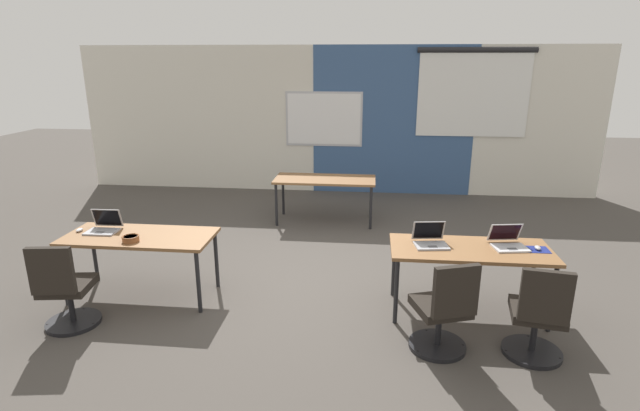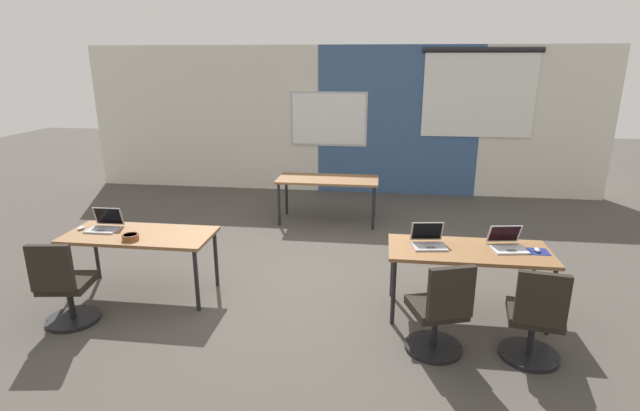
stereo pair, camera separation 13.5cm
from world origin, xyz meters
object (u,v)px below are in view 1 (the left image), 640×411
chair_near_right_end (538,320)px  snack_bowl (131,238)px  desk_far_center (325,182)px  laptop_near_left_end (104,227)px  chair_near_left_end (65,293)px  mouse_near_left_end (79,230)px  laptop_near_right_inner (430,240)px  desk_near_right (470,253)px  mouse_near_right_end (538,248)px  desk_near_left (140,240)px  laptop_near_right_end (508,242)px  chair_near_right_inner (443,315)px

chair_near_right_end → snack_bowl: size_ratio=5.18×
desk_far_center → laptop_near_left_end: laptop_near_left_end is taller
desk_far_center → chair_near_left_end: bearing=-121.7°
mouse_near_left_end → laptop_near_right_inner: (3.81, 0.01, 0.03)m
desk_far_center → laptop_near_right_inner: (1.35, -2.76, 0.11)m
desk_far_center → laptop_near_right_inner: laptop_near_right_inner is taller
chair_near_left_end → desk_near_right: bearing=-177.7°
mouse_near_right_end → chair_near_right_end: bearing=-104.1°
chair_near_right_end → snack_bowl: bearing=0.8°
desk_near_left → snack_bowl: bearing=-89.0°
laptop_near_right_end → snack_bowl: (-3.88, -0.26, -0.01)m
desk_near_right → laptop_near_right_inner: laptop_near_right_inner is taller
laptop_near_left_end → chair_near_left_end: bearing=-90.3°
desk_near_right → laptop_near_right_end: (0.38, 0.07, 0.11)m
mouse_near_right_end → desk_near_left: bearing=-179.7°
desk_far_center → chair_near_right_end: 4.21m
mouse_near_left_end → chair_near_right_inner: bearing=-11.8°
desk_near_right → desk_far_center: bearing=122.0°
laptop_near_right_inner → desk_far_center: bearing=107.7°
laptop_near_right_end → chair_near_right_inner: laptop_near_right_end is taller
desk_near_left → mouse_near_left_end: mouse_near_left_end is taller
chair_near_left_end → chair_near_right_end: size_ratio=1.00×
desk_far_center → chair_near_left_end: size_ratio=1.74×
desk_near_right → desk_far_center: same height
chair_near_right_inner → laptop_near_left_end: bearing=-32.0°
laptop_near_right_inner → chair_near_right_end: bearing=-52.5°
snack_bowl → chair_near_right_inner: bearing=-10.4°
mouse_near_left_end → laptop_near_right_inner: 3.81m
mouse_near_right_end → snack_bowl: (-4.15, -0.21, 0.01)m
laptop_near_left_end → laptop_near_right_end: size_ratio=0.89×
desk_far_center → mouse_near_right_end: 3.68m
desk_near_right → snack_bowl: size_ratio=9.01×
mouse_near_left_end → snack_bowl: snack_bowl is taller
mouse_near_left_end → mouse_near_right_end: mouse_near_right_end is taller
desk_near_left → mouse_near_right_end: 4.15m
desk_near_left → chair_near_left_end: bearing=-120.4°
desk_near_right → snack_bowl: (-3.50, -0.19, 0.10)m
desk_near_right → laptop_near_right_inner: size_ratio=4.32×
mouse_near_right_end → chair_near_right_inner: chair_near_right_inner is taller
desk_far_center → mouse_near_left_end: 3.70m
desk_far_center → laptop_near_right_end: size_ratio=4.23×
mouse_near_right_end → snack_bowl: snack_bowl is taller
chair_near_right_end → mouse_near_left_end: bearing=-0.7°
mouse_near_left_end → chair_near_right_inner: (3.86, -0.81, -0.36)m
snack_bowl → chair_near_right_end: bearing=-8.5°
mouse_near_left_end → mouse_near_right_end: (4.86, -0.02, 0.00)m
desk_near_right → mouse_near_left_end: bearing=179.5°
mouse_near_left_end → chair_near_left_end: chair_near_left_end is taller
laptop_near_right_end → laptop_near_right_inner: (-0.78, -0.03, 0.00)m
desk_near_left → laptop_near_left_end: (-0.44, 0.08, 0.11)m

